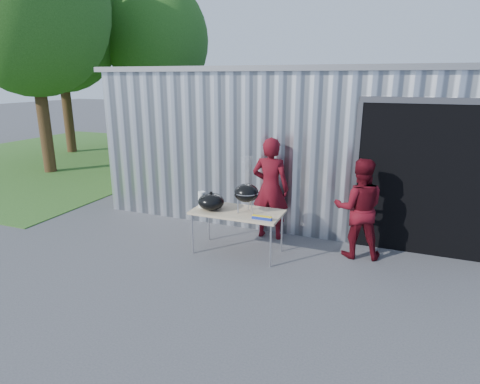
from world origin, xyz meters
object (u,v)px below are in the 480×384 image
at_px(folding_table, 237,213).
at_px(person_cook, 270,189).
at_px(person_bystander, 359,208).
at_px(kettle_grill, 246,187).

xyz_separation_m(folding_table, person_cook, (0.29, 0.89, 0.23)).
bearing_deg(folding_table, person_cook, 71.94).
relative_size(folding_table, person_bystander, 0.90).
distance_m(kettle_grill, person_cook, 0.93).
relative_size(person_cook, person_bystander, 1.13).
distance_m(folding_table, kettle_grill, 0.49).
bearing_deg(person_bystander, kettle_grill, 8.86).
height_order(folding_table, kettle_grill, kettle_grill).
xyz_separation_m(person_cook, person_bystander, (1.60, -0.26, -0.11)).
bearing_deg(person_bystander, person_cook, -20.41).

